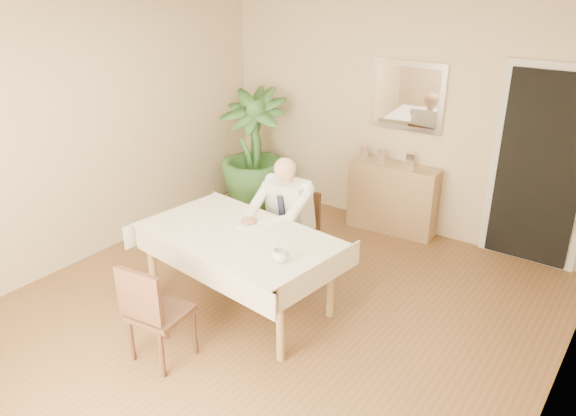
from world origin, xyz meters
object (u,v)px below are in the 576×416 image
Objects in this scene: seated_man at (279,217)px; chair_far at (296,228)px; dining_table at (239,242)px; sideboard at (393,198)px; coffee_mug at (280,256)px; chair_near at (152,310)px; potted_palm at (253,150)px.

chair_far is at bearing 90.00° from seated_man.
sideboard is (0.37, 2.30, -0.27)m from dining_table.
seated_man is (0.00, 0.59, 0.02)m from dining_table.
dining_table is 14.38× the size of coffee_mug.
potted_palm is (-1.33, 2.88, 0.27)m from chair_near.
dining_table is 2.14× the size of chair_near.
coffee_mug reaches higher than chair_far.
chair_near is 0.57× the size of potted_palm.
dining_table is at bearing -103.88° from sideboard.
chair_far reaches higher than sideboard.
chair_near is at bearing -86.75° from dining_table.
dining_table is 2.37m from potted_palm.
chair_near is 3.28m from sideboard.
potted_palm is (-1.38, 1.05, 0.28)m from chair_far.
chair_near is (-0.05, -1.83, 0.01)m from chair_far.
sideboard is at bearing 75.00° from chair_near.
chair_near is 1.05m from coffee_mug.
coffee_mug is at bearing -47.04° from potted_palm.
chair_near is 1.56m from seated_man.
seated_man is 1.77m from sideboard.
sideboard is at bearing 11.91° from potted_palm.
chair_far is 0.67× the size of seated_man.
dining_table is 1.82× the size of sideboard.
potted_palm is (-1.97, 2.11, -0.06)m from coffee_mug.
potted_palm is at bearing 137.61° from chair_far.
potted_palm is (-1.38, 1.93, 0.08)m from dining_table.
chair_far is at bearing 96.44° from dining_table.
coffee_mug reaches higher than sideboard.
potted_palm is at bearing 132.07° from dining_table.
chair_far is 0.84× the size of sideboard.
potted_palm reaches higher than chair_near.
seated_man is (0.00, -0.28, 0.22)m from chair_far.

